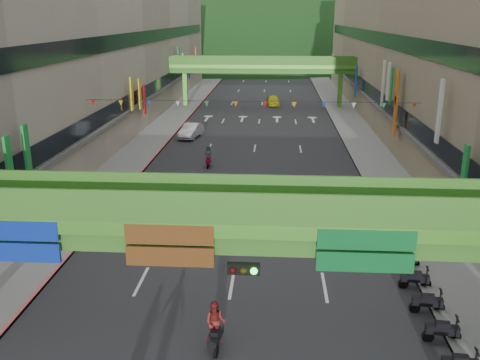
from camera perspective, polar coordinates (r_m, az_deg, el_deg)
road_slab at (r=62.65m, az=1.95°, el=5.58°), size 18.00×140.00×0.02m
sidewalk_left at (r=63.94m, az=-8.00°, el=5.72°), size 4.00×140.00×0.15m
sidewalk_right at (r=63.26m, az=12.00°, el=5.39°), size 4.00×140.00×0.15m
curb_left at (r=63.57m, az=-6.31°, el=5.73°), size 0.20×140.00×0.18m
curb_right at (r=63.01m, az=10.29°, el=5.46°), size 0.20×140.00×0.18m
building_row_left at (r=64.88m, az=-15.43°, el=13.81°), size 12.80×95.00×19.00m
building_row_right at (r=63.73m, az=19.81°, el=13.38°), size 12.80×95.00×19.00m
overpass_near at (r=18.31m, az=0.30°, el=-6.60°), size 28.00×12.27×7.10m
overpass_far at (r=76.71m, az=2.38°, el=11.78°), size 28.00×2.20×7.10m
hill_left at (r=172.64m, az=-1.89°, el=12.98°), size 168.00×140.00×112.00m
hill_right at (r=193.14m, az=10.94°, el=13.13°), size 208.00×176.00×128.00m
bunting_string at (r=41.92m, az=1.10°, el=8.07°), size 26.00×0.36×0.47m
scooter_rider_mid at (r=21.53m, az=-2.63°, el=-15.23°), size 0.91×1.60×2.05m
scooter_rider_far at (r=46.15m, az=-3.38°, el=2.54°), size 0.77×1.60×1.91m
parked_scooter_row at (r=25.46m, az=19.37°, el=-12.18°), size 1.60×9.36×1.08m
car_silver at (r=57.70m, az=-5.22°, el=5.26°), size 2.32×4.77×1.51m
car_yellow at (r=78.62m, az=3.54°, el=8.48°), size 2.04×4.49×1.50m
pedestrian_dark at (r=31.02m, az=18.43°, el=-5.87°), size 1.13×0.59×1.83m
pedestrian_blue at (r=36.88m, az=18.97°, el=-2.32°), size 0.83×0.55×1.75m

